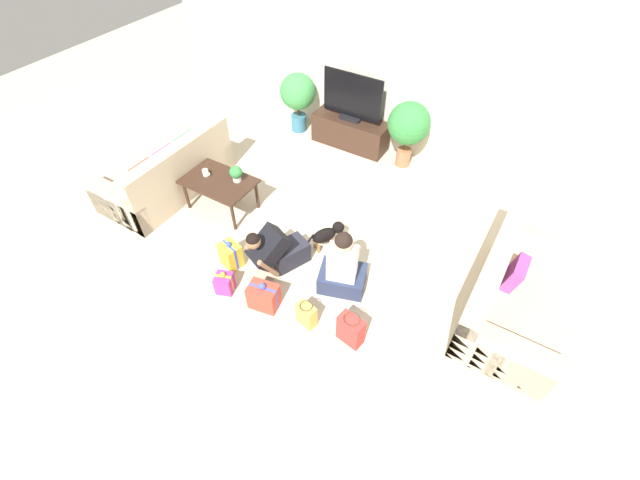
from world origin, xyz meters
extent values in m
plane|color=beige|center=(0.00, 0.00, 0.00)|extent=(16.00, 16.00, 0.00)
cube|color=beige|center=(0.00, 2.63, 1.30)|extent=(8.40, 0.06, 2.60)
cube|color=#C6B293|center=(-2.43, -0.01, 0.21)|extent=(0.94, 1.83, 0.42)
cube|color=#C6B293|center=(-2.06, -0.01, 0.63)|extent=(0.20, 1.83, 0.42)
cube|color=#C6B293|center=(-2.43, 0.83, 0.30)|extent=(0.94, 0.16, 0.60)
cube|color=#C6B293|center=(-2.43, -0.84, 0.30)|extent=(0.94, 0.16, 0.60)
cube|color=#288E6B|center=(-2.26, 0.38, 0.57)|extent=(0.18, 0.34, 0.32)
cube|color=#9E4293|center=(-2.26, -0.01, 0.57)|extent=(0.18, 0.34, 0.32)
cube|color=red|center=(-2.26, -0.39, 0.57)|extent=(0.18, 0.34, 0.32)
cube|color=#C6B293|center=(2.43, 0.41, 0.21)|extent=(0.94, 1.83, 0.42)
cube|color=#C6B293|center=(2.06, 0.41, 0.63)|extent=(0.20, 1.83, 0.42)
cube|color=#C6B293|center=(2.43, -0.43, 0.30)|extent=(0.94, 0.16, 0.60)
cube|color=#C6B293|center=(2.43, 1.24, 0.30)|extent=(0.94, 0.16, 0.60)
cube|color=#9E4293|center=(2.26, 0.41, 0.57)|extent=(0.18, 0.34, 0.32)
cube|color=#382319|center=(-1.47, 0.08, 0.46)|extent=(0.94, 0.62, 0.03)
cylinder|color=#382319|center=(-1.88, -0.17, 0.22)|extent=(0.04, 0.04, 0.44)
cylinder|color=#382319|center=(-1.06, -0.17, 0.22)|extent=(0.04, 0.04, 0.44)
cylinder|color=#382319|center=(-1.88, 0.33, 0.22)|extent=(0.04, 0.04, 0.44)
cylinder|color=#382319|center=(-1.06, 0.33, 0.22)|extent=(0.04, 0.04, 0.44)
cube|color=#382319|center=(-0.71, 2.35, 0.24)|extent=(1.22, 0.42, 0.47)
cube|color=black|center=(-0.71, 2.35, 0.50)|extent=(0.34, 0.20, 0.05)
cube|color=black|center=(-0.71, 2.35, 0.86)|extent=(0.98, 0.03, 0.68)
cylinder|color=#336B84|center=(-1.67, 2.30, 0.14)|extent=(0.25, 0.25, 0.28)
cylinder|color=brown|center=(-1.67, 2.30, 0.36)|extent=(0.05, 0.05, 0.17)
sphere|color=#3D8E47|center=(-1.67, 2.30, 0.69)|extent=(0.58, 0.58, 0.58)
cylinder|color=#A36042|center=(0.25, 2.30, 0.13)|extent=(0.22, 0.22, 0.27)
cylinder|color=brown|center=(0.25, 2.30, 0.36)|extent=(0.04, 0.04, 0.19)
sphere|color=#337F3D|center=(0.25, 2.30, 0.72)|extent=(0.62, 0.62, 0.62)
cube|color=#23232D|center=(-0.13, -0.26, 0.14)|extent=(0.44, 0.52, 0.28)
cube|color=black|center=(-0.23, -0.52, 0.42)|extent=(0.48, 0.56, 0.44)
sphere|color=#8E6647|center=(-0.30, -0.67, 0.62)|extent=(0.17, 0.17, 0.17)
sphere|color=black|center=(-0.30, -0.67, 0.65)|extent=(0.16, 0.16, 0.16)
cylinder|color=#8E6647|center=(-0.40, -0.55, 0.25)|extent=(0.15, 0.26, 0.38)
cylinder|color=#8E6647|center=(-0.14, -0.66, 0.25)|extent=(0.15, 0.26, 0.38)
cube|color=#283351|center=(0.60, -0.26, 0.12)|extent=(0.62, 0.54, 0.24)
cube|color=white|center=(0.62, -0.31, 0.46)|extent=(0.37, 0.29, 0.44)
sphere|color=beige|center=(0.62, -0.30, 0.77)|extent=(0.21, 0.21, 0.21)
sphere|color=black|center=(0.62, -0.31, 0.81)|extent=(0.19, 0.19, 0.19)
cylinder|color=beige|center=(0.68, -0.08, 0.39)|extent=(0.13, 0.26, 0.06)
cylinder|color=beige|center=(0.44, -0.16, 0.39)|extent=(0.13, 0.26, 0.06)
ellipsoid|color=black|center=(0.11, 0.16, 0.20)|extent=(0.30, 0.36, 0.18)
sphere|color=black|center=(0.21, 0.34, 0.25)|extent=(0.15, 0.15, 0.15)
sphere|color=olive|center=(0.24, 0.39, 0.23)|extent=(0.07, 0.07, 0.07)
cylinder|color=black|center=(0.01, 0.00, 0.24)|extent=(0.07, 0.10, 0.11)
cylinder|color=olive|center=(0.20, 0.23, 0.06)|extent=(0.04, 0.04, 0.11)
cylinder|color=olive|center=(0.12, 0.28, 0.06)|extent=(0.04, 0.04, 0.11)
cylinder|color=olive|center=(0.10, 0.05, 0.06)|extent=(0.04, 0.04, 0.11)
cylinder|color=olive|center=(0.01, 0.10, 0.06)|extent=(0.04, 0.04, 0.11)
cube|color=red|center=(0.00, -0.95, 0.16)|extent=(0.36, 0.27, 0.31)
cube|color=#3D51BC|center=(0.00, -0.95, 0.16)|extent=(0.33, 0.09, 0.31)
sphere|color=#3D51BC|center=(0.00, -0.95, 0.34)|extent=(0.08, 0.08, 0.08)
cube|color=#CC3389|center=(-0.51, -1.02, 0.12)|extent=(0.24, 0.24, 0.24)
cube|color=yellow|center=(-0.51, -1.02, 0.12)|extent=(0.19, 0.10, 0.24)
sphere|color=yellow|center=(-0.51, -1.02, 0.27)|extent=(0.06, 0.06, 0.06)
cube|color=yellow|center=(-0.70, -0.67, 0.16)|extent=(0.29, 0.26, 0.32)
cube|color=#3D51BC|center=(-0.70, -0.67, 0.16)|extent=(0.24, 0.10, 0.33)
sphere|color=#3D51BC|center=(-0.70, -0.67, 0.35)|extent=(0.07, 0.07, 0.07)
cube|color=red|center=(1.03, -0.84, 0.18)|extent=(0.29, 0.19, 0.36)
torus|color=#4C3823|center=(1.03, -0.84, 0.38)|extent=(0.20, 0.20, 0.01)
cube|color=#E5B74C|center=(0.53, -0.91, 0.15)|extent=(0.23, 0.16, 0.29)
torus|color=#4C3823|center=(0.53, -0.91, 0.31)|extent=(0.16, 0.16, 0.01)
cylinder|color=silver|center=(-1.68, 0.08, 0.52)|extent=(0.08, 0.08, 0.09)
torus|color=silver|center=(-1.63, 0.08, 0.52)|extent=(0.06, 0.01, 0.06)
cylinder|color=beige|center=(-1.26, 0.21, 0.51)|extent=(0.11, 0.11, 0.07)
sphere|color=#337F3D|center=(-1.26, 0.21, 0.61)|extent=(0.17, 0.17, 0.17)
camera|label=1|loc=(1.99, -3.03, 3.99)|focal=24.00mm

